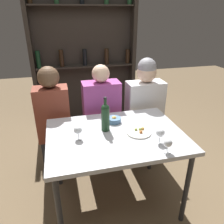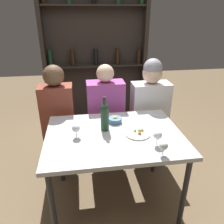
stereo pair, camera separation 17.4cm
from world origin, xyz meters
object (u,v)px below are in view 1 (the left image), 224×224
wine_glass_1 (78,130)px  seated_person_right (144,113)px  wine_bottle (105,116)px  wine_glass_2 (168,143)px  wine_glass_0 (160,133)px  seated_person_center (102,122)px  food_plate_0 (139,132)px  seated_person_left (54,125)px  snack_bowl (114,120)px

wine_glass_1 → seated_person_right: bearing=36.6°
wine_glass_1 → wine_bottle: bearing=19.4°
wine_glass_2 → seated_person_right: 1.03m
wine_glass_0 → wine_glass_2: bearing=-90.5°
seated_person_center → seated_person_right: (0.52, 0.00, 0.05)m
food_plate_0 → wine_glass_1: bearing=176.8°
wine_bottle → seated_person_right: bearing=42.3°
seated_person_left → seated_person_center: seated_person_left is taller
seated_person_left → food_plate_0: bearing=-41.7°
wine_bottle → food_plate_0: size_ratio=1.44×
wine_glass_1 → seated_person_left: seated_person_left is taller
snack_bowl → seated_person_center: seated_person_center is taller
wine_glass_2 → seated_person_right: bearing=77.8°
wine_bottle → food_plate_0: 0.33m
wine_glass_2 → food_plate_0: size_ratio=0.53×
wine_glass_0 → wine_glass_1: 0.67m
snack_bowl → seated_person_left: 0.73m
wine_glass_2 → snack_bowl: wine_glass_2 is taller
wine_glass_0 → seated_person_center: 0.94m
wine_glass_1 → seated_person_center: 0.75m
wine_glass_0 → seated_person_right: size_ratio=0.10×
wine_bottle → seated_person_center: 0.63m
wine_glass_2 → seated_person_center: bearing=107.3°
wine_glass_2 → wine_bottle: bearing=130.5°
wine_bottle → wine_glass_0: 0.49m
wine_glass_2 → food_plate_0: wine_glass_2 is taller
seated_person_left → seated_person_center: bearing=-0.0°
wine_glass_1 → seated_person_center: bearing=62.5°
wine_glass_0 → food_plate_0: size_ratio=0.59×
seated_person_center → seated_person_right: bearing=0.0°
wine_glass_0 → wine_glass_2: 0.14m
wine_glass_1 → snack_bowl: bearing=31.0°
wine_bottle → wine_glass_2: 0.59m
wine_glass_0 → snack_bowl: size_ratio=0.98×
seated_person_left → wine_bottle: bearing=-49.2°
snack_bowl → seated_person_center: bearing=95.8°
wine_glass_2 → seated_person_left: seated_person_left is taller
wine_glass_0 → wine_glass_1: size_ratio=1.08×
wine_glass_0 → food_plate_0: 0.23m
wine_glass_0 → snack_bowl: bearing=121.2°
wine_bottle → food_plate_0: (0.27, -0.12, -0.13)m
wine_glass_0 → seated_person_left: bearing=135.0°
wine_glass_0 → wine_bottle: bearing=141.0°
seated_person_right → seated_person_left: bearing=-180.0°
wine_bottle → snack_bowl: wine_bottle is taller
wine_bottle → seated_person_right: seated_person_right is taller
wine_bottle → seated_person_right: (0.59, 0.54, -0.28)m
wine_bottle → wine_glass_2: (0.38, -0.44, -0.06)m
snack_bowl → wine_glass_2: bearing=-65.3°
wine_glass_0 → food_plate_0: bearing=119.5°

